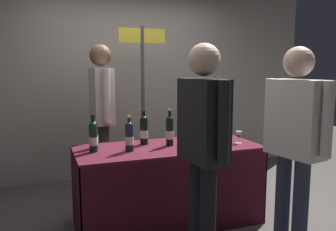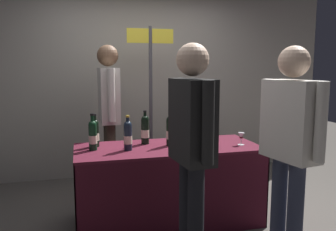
{
  "view_description": "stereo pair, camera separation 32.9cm",
  "coord_description": "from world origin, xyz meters",
  "px_view_note": "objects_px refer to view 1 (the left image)",
  "views": [
    {
      "loc": [
        -1.14,
        -3.05,
        1.53
      ],
      "look_at": [
        0.0,
        0.0,
        1.07
      ],
      "focal_mm": 36.92,
      "sensor_mm": 36.0,
      "label": 1
    },
    {
      "loc": [
        -0.83,
        -3.15,
        1.53
      ],
      "look_at": [
        0.0,
        0.0,
        1.07
      ],
      "focal_mm": 36.92,
      "sensor_mm": 36.0,
      "label": 2
    }
  ],
  "objects_px": {
    "wine_glass_near_vendor": "(239,135)",
    "vendor_presenter": "(102,106)",
    "wine_glass_mid": "(203,129)",
    "taster_foreground_right": "(203,137)",
    "featured_wine_bottle": "(94,134)",
    "flower_vase": "(212,133)",
    "display_bottle_0": "(129,136)",
    "wine_glass_near_taster": "(192,130)",
    "booth_signpost": "(143,89)",
    "tasting_table": "(168,170)"
  },
  "relations": [
    {
      "from": "wine_glass_mid",
      "to": "taster_foreground_right",
      "type": "relative_size",
      "value": 0.09
    },
    {
      "from": "taster_foreground_right",
      "to": "wine_glass_near_taster",
      "type": "bearing_deg",
      "value": -25.84
    },
    {
      "from": "featured_wine_bottle",
      "to": "flower_vase",
      "type": "distance_m",
      "value": 1.14
    },
    {
      "from": "tasting_table",
      "to": "booth_signpost",
      "type": "xyz_separation_m",
      "value": [
        0.04,
        0.98,
        0.72
      ]
    },
    {
      "from": "tasting_table",
      "to": "display_bottle_0",
      "type": "bearing_deg",
      "value": -171.48
    },
    {
      "from": "tasting_table",
      "to": "booth_signpost",
      "type": "distance_m",
      "value": 1.22
    },
    {
      "from": "vendor_presenter",
      "to": "taster_foreground_right",
      "type": "bearing_deg",
      "value": 12.93
    },
    {
      "from": "featured_wine_bottle",
      "to": "wine_glass_near_taster",
      "type": "distance_m",
      "value": 1.02
    },
    {
      "from": "taster_foreground_right",
      "to": "featured_wine_bottle",
      "type": "bearing_deg",
      "value": 26.79
    },
    {
      "from": "taster_foreground_right",
      "to": "booth_signpost",
      "type": "height_order",
      "value": "booth_signpost"
    },
    {
      "from": "display_bottle_0",
      "to": "wine_glass_near_taster",
      "type": "height_order",
      "value": "display_bottle_0"
    },
    {
      "from": "display_bottle_0",
      "to": "wine_glass_mid",
      "type": "bearing_deg",
      "value": 15.88
    },
    {
      "from": "wine_glass_near_vendor",
      "to": "booth_signpost",
      "type": "height_order",
      "value": "booth_signpost"
    },
    {
      "from": "tasting_table",
      "to": "taster_foreground_right",
      "type": "distance_m",
      "value": 0.98
    },
    {
      "from": "vendor_presenter",
      "to": "booth_signpost",
      "type": "distance_m",
      "value": 0.56
    },
    {
      "from": "tasting_table",
      "to": "vendor_presenter",
      "type": "bearing_deg",
      "value": 118.87
    },
    {
      "from": "featured_wine_bottle",
      "to": "display_bottle_0",
      "type": "bearing_deg",
      "value": -38.75
    },
    {
      "from": "tasting_table",
      "to": "vendor_presenter",
      "type": "distance_m",
      "value": 1.14
    },
    {
      "from": "tasting_table",
      "to": "vendor_presenter",
      "type": "xyz_separation_m",
      "value": [
        -0.48,
        0.87,
        0.55
      ]
    },
    {
      "from": "wine_glass_near_taster",
      "to": "booth_signpost",
      "type": "bearing_deg",
      "value": 110.82
    },
    {
      "from": "display_bottle_0",
      "to": "booth_signpost",
      "type": "height_order",
      "value": "booth_signpost"
    },
    {
      "from": "wine_glass_mid",
      "to": "vendor_presenter",
      "type": "distance_m",
      "value": 1.19
    },
    {
      "from": "booth_signpost",
      "to": "tasting_table",
      "type": "bearing_deg",
      "value": -92.26
    },
    {
      "from": "wine_glass_near_vendor",
      "to": "vendor_presenter",
      "type": "bearing_deg",
      "value": 140.05
    },
    {
      "from": "tasting_table",
      "to": "flower_vase",
      "type": "xyz_separation_m",
      "value": [
        0.44,
        -0.06,
        0.34
      ]
    },
    {
      "from": "display_bottle_0",
      "to": "tasting_table",
      "type": "bearing_deg",
      "value": 8.52
    },
    {
      "from": "tasting_table",
      "to": "wine_glass_near_taster",
      "type": "xyz_separation_m",
      "value": [
        0.34,
        0.19,
        0.34
      ]
    },
    {
      "from": "vendor_presenter",
      "to": "featured_wine_bottle",
      "type": "bearing_deg",
      "value": -17.03
    },
    {
      "from": "tasting_table",
      "to": "display_bottle_0",
      "type": "relative_size",
      "value": 5.45
    },
    {
      "from": "tasting_table",
      "to": "taster_foreground_right",
      "type": "relative_size",
      "value": 1.04
    },
    {
      "from": "display_bottle_0",
      "to": "wine_glass_near_vendor",
      "type": "relative_size",
      "value": 2.65
    },
    {
      "from": "tasting_table",
      "to": "wine_glass_mid",
      "type": "bearing_deg",
      "value": 21.71
    },
    {
      "from": "tasting_table",
      "to": "wine_glass_near_taster",
      "type": "distance_m",
      "value": 0.52
    },
    {
      "from": "flower_vase",
      "to": "booth_signpost",
      "type": "distance_m",
      "value": 1.18
    },
    {
      "from": "booth_signpost",
      "to": "wine_glass_near_vendor",
      "type": "bearing_deg",
      "value": -58.78
    },
    {
      "from": "tasting_table",
      "to": "wine_glass_near_vendor",
      "type": "bearing_deg",
      "value": -9.96
    },
    {
      "from": "wine_glass_near_vendor",
      "to": "wine_glass_near_taster",
      "type": "height_order",
      "value": "wine_glass_near_taster"
    },
    {
      "from": "featured_wine_bottle",
      "to": "tasting_table",
      "type": "bearing_deg",
      "value": -13.91
    },
    {
      "from": "wine_glass_near_vendor",
      "to": "booth_signpost",
      "type": "relative_size",
      "value": 0.06
    },
    {
      "from": "tasting_table",
      "to": "wine_glass_near_vendor",
      "type": "distance_m",
      "value": 0.79
    },
    {
      "from": "featured_wine_bottle",
      "to": "flower_vase",
      "type": "height_order",
      "value": "flower_vase"
    },
    {
      "from": "wine_glass_mid",
      "to": "display_bottle_0",
      "type": "bearing_deg",
      "value": -164.12
    },
    {
      "from": "taster_foreground_right",
      "to": "booth_signpost",
      "type": "relative_size",
      "value": 0.84
    },
    {
      "from": "booth_signpost",
      "to": "taster_foreground_right",
      "type": "bearing_deg",
      "value": -92.6
    },
    {
      "from": "wine_glass_mid",
      "to": "vendor_presenter",
      "type": "height_order",
      "value": "vendor_presenter"
    },
    {
      "from": "featured_wine_bottle",
      "to": "wine_glass_near_vendor",
      "type": "bearing_deg",
      "value": -11.9
    },
    {
      "from": "wine_glass_near_vendor",
      "to": "vendor_presenter",
      "type": "xyz_separation_m",
      "value": [
        -1.19,
        1.0,
        0.23
      ]
    },
    {
      "from": "flower_vase",
      "to": "vendor_presenter",
      "type": "height_order",
      "value": "vendor_presenter"
    },
    {
      "from": "wine_glass_mid",
      "to": "taster_foreground_right",
      "type": "height_order",
      "value": "taster_foreground_right"
    },
    {
      "from": "wine_glass_mid",
      "to": "flower_vase",
      "type": "relative_size",
      "value": 0.44
    }
  ]
}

